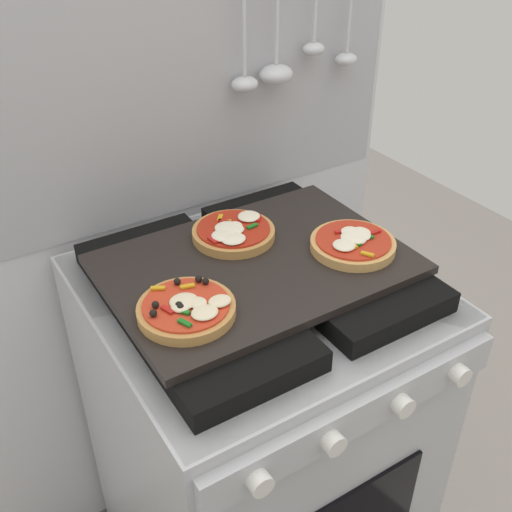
# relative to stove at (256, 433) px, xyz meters

# --- Properties ---
(kitchen_backsplash) EXTENTS (1.10, 0.09, 1.55)m
(kitchen_backsplash) POSITION_rel_stove_xyz_m (0.00, 0.34, 0.34)
(kitchen_backsplash) COLOR silver
(kitchen_backsplash) RESTS_ON ground_plane
(stove) EXTENTS (0.60, 0.64, 0.90)m
(stove) POSITION_rel_stove_xyz_m (0.00, 0.00, 0.00)
(stove) COLOR #B7BABF
(stove) RESTS_ON ground_plane
(baking_tray) EXTENTS (0.54, 0.38, 0.02)m
(baking_tray) POSITION_rel_stove_xyz_m (0.00, 0.00, 0.46)
(baking_tray) COLOR black
(baking_tray) RESTS_ON stove
(pizza_left) EXTENTS (0.16, 0.16, 0.03)m
(pizza_left) POSITION_rel_stove_xyz_m (-0.18, -0.07, 0.48)
(pizza_left) COLOR #C18947
(pizza_left) RESTS_ON baking_tray
(pizza_right) EXTENTS (0.16, 0.16, 0.03)m
(pizza_right) POSITION_rel_stove_xyz_m (0.17, -0.06, 0.48)
(pizza_right) COLOR tan
(pizza_right) RESTS_ON baking_tray
(pizza_center) EXTENTS (0.16, 0.16, 0.03)m
(pizza_center) POSITION_rel_stove_xyz_m (0.01, 0.09, 0.48)
(pizza_center) COLOR #C18947
(pizza_center) RESTS_ON baking_tray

